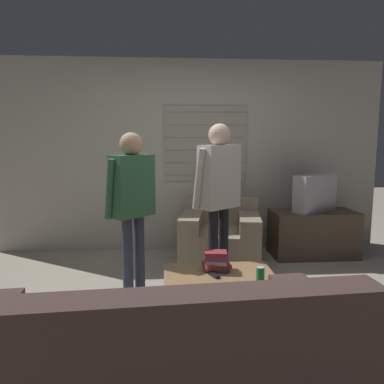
# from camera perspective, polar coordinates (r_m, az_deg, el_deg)

# --- Properties ---
(ground_plane) EXTENTS (16.00, 16.00, 0.00)m
(ground_plane) POSITION_cam_1_polar(r_m,az_deg,el_deg) (3.42, 2.50, -18.18)
(ground_plane) COLOR #B2A893
(wall_back) EXTENTS (5.20, 0.08, 2.55)m
(wall_back) POSITION_cam_1_polar(r_m,az_deg,el_deg) (5.09, -0.07, 5.51)
(wall_back) COLOR #BCB7A8
(wall_back) RESTS_ON ground_plane
(couch_blue) EXTENTS (2.06, 1.01, 0.87)m
(couch_blue) POSITION_cam_1_polar(r_m,az_deg,el_deg) (2.14, -5.56, -25.97)
(couch_blue) COLOR #4C3833
(couch_blue) RESTS_ON ground_plane
(armchair_beige) EXTENTS (1.07, 1.02, 0.76)m
(armchair_beige) POSITION_cam_1_polar(r_m,az_deg,el_deg) (4.66, 4.30, -6.86)
(armchair_beige) COLOR gray
(armchair_beige) RESTS_ON ground_plane
(coffee_table) EXTENTS (0.91, 0.58, 0.41)m
(coffee_table) POSITION_cam_1_polar(r_m,az_deg,el_deg) (3.19, 4.16, -13.01)
(coffee_table) COLOR #9E754C
(coffee_table) RESTS_ON ground_plane
(tv_stand) EXTENTS (1.07, 0.53, 0.59)m
(tv_stand) POSITION_cam_1_polar(r_m,az_deg,el_deg) (5.12, 17.95, -6.04)
(tv_stand) COLOR #4C3D2D
(tv_stand) RESTS_ON ground_plane
(tv) EXTENTS (0.65, 0.51, 0.47)m
(tv) POSITION_cam_1_polar(r_m,az_deg,el_deg) (5.02, 18.19, -0.15)
(tv) COLOR #B2B2B7
(tv) RESTS_ON tv_stand
(person_left_standing) EXTENTS (0.49, 0.80, 1.57)m
(person_left_standing) POSITION_cam_1_polar(r_m,az_deg,el_deg) (3.60, -9.20, -0.23)
(person_left_standing) COLOR #33384C
(person_left_standing) RESTS_ON ground_plane
(person_right_standing) EXTENTS (0.51, 0.78, 1.66)m
(person_right_standing) POSITION_cam_1_polar(r_m,az_deg,el_deg) (3.72, 4.02, 1.01)
(person_right_standing) COLOR black
(person_right_standing) RESTS_ON ground_plane
(book_stack) EXTENTS (0.24, 0.20, 0.17)m
(book_stack) POSITION_cam_1_polar(r_m,az_deg,el_deg) (3.22, 3.73, -10.45)
(book_stack) COLOR #284C89
(book_stack) RESTS_ON coffee_table
(soda_can) EXTENTS (0.07, 0.07, 0.13)m
(soda_can) POSITION_cam_1_polar(r_m,az_deg,el_deg) (3.01, 10.36, -12.33)
(soda_can) COLOR #238E47
(soda_can) RESTS_ON coffee_table
(spare_remote) EXTENTS (0.09, 0.13, 0.02)m
(spare_remote) POSITION_cam_1_polar(r_m,az_deg,el_deg) (3.11, 3.34, -12.50)
(spare_remote) COLOR black
(spare_remote) RESTS_ON coffee_table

